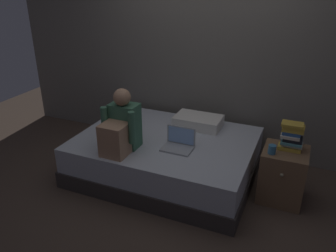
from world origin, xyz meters
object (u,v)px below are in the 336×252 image
at_px(nightstand, 283,175).
at_px(laptop, 179,143).
at_px(person_sitting, 121,128).
at_px(book_stack, 292,136).
at_px(mug, 272,149).
at_px(pillow, 198,121).
at_px(bed, 166,156).

height_order(nightstand, laptop, laptop).
distance_m(person_sitting, laptop, 0.64).
bearing_deg(book_stack, mug, -133.39).
relative_size(book_stack, mug, 3.16).
xyz_separation_m(book_stack, mug, (-0.16, -0.17, -0.10)).
relative_size(nightstand, mug, 6.28).
bearing_deg(pillow, nightstand, -20.99).
bearing_deg(person_sitting, book_stack, 17.52).
xyz_separation_m(laptop, mug, (0.95, 0.09, 0.08)).
distance_m(laptop, mug, 0.95).
distance_m(bed, laptop, 0.41).
relative_size(laptop, mug, 3.56).
distance_m(bed, pillow, 0.59).
xyz_separation_m(bed, laptop, (0.22, -0.17, 0.29)).
xyz_separation_m(nightstand, person_sitting, (-1.62, -0.47, 0.44)).
xyz_separation_m(person_sitting, pillow, (0.55, 0.88, -0.19)).
bearing_deg(nightstand, mug, -137.31).
bearing_deg(book_stack, person_sitting, -162.48).
xyz_separation_m(bed, mug, (1.17, -0.08, 0.38)).
relative_size(pillow, mug, 6.22).
distance_m(bed, person_sitting, 0.73).
distance_m(book_stack, mug, 0.25).
bearing_deg(mug, book_stack, 46.61).
distance_m(person_sitting, book_stack, 1.73).
height_order(nightstand, pillow, pillow).
height_order(nightstand, book_stack, book_stack).
bearing_deg(nightstand, book_stack, 59.61).
bearing_deg(laptop, pillow, 89.32).
bearing_deg(person_sitting, mug, 13.35).
bearing_deg(pillow, bed, -117.30).
xyz_separation_m(nightstand, pillow, (-1.07, 0.41, 0.25)).
bearing_deg(bed, pillow, 62.70).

